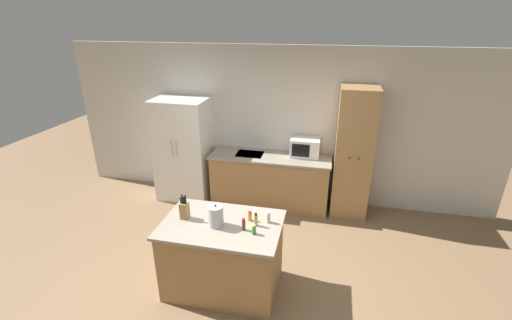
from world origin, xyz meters
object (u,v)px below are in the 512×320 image
object	(u,v)px
microwave	(305,147)
spice_bottle_tall_dark	(250,216)
spice_bottle_short_red	(268,217)
spice_bottle_amber_oil	(256,220)
spice_bottle_green_herb	(244,225)
spice_bottle_pale_salt	(254,230)
refrigerator	(184,150)
knife_block	(184,210)
kettle	(216,216)
pantry_cabinet	(353,154)

from	to	relation	value
microwave	spice_bottle_tall_dark	world-z (taller)	microwave
microwave	spice_bottle_short_red	world-z (taller)	microwave
microwave	spice_bottle_amber_oil	bearing A→B (deg)	-98.91
spice_bottle_green_herb	spice_bottle_pale_salt	bearing A→B (deg)	-21.03
refrigerator	knife_block	size ratio (longest dim) A/B	5.86
refrigerator	spice_bottle_pale_salt	xyz separation A→B (m)	(1.74, -2.15, 0.06)
spice_bottle_amber_oil	spice_bottle_green_herb	distance (m)	0.15
spice_bottle_green_herb	kettle	distance (m)	0.32
spice_bottle_tall_dark	kettle	size ratio (longest dim) A/B	0.45
spice_bottle_short_red	spice_bottle_tall_dark	bearing A→B (deg)	-177.95
spice_bottle_short_red	spice_bottle_amber_oil	size ratio (longest dim) A/B	0.85
spice_bottle_green_herb	kettle	bearing A→B (deg)	176.30
refrigerator	microwave	size ratio (longest dim) A/B	3.78
refrigerator	spice_bottle_pale_salt	bearing A→B (deg)	-51.01
microwave	knife_block	xyz separation A→B (m)	(-1.15, -2.16, -0.05)
spice_bottle_tall_dark	spice_bottle_green_herb	bearing A→B (deg)	-95.96
microwave	spice_bottle_short_red	size ratio (longest dim) A/B	3.52
refrigerator	spice_bottle_pale_salt	size ratio (longest dim) A/B	15.72
spice_bottle_tall_dark	kettle	distance (m)	0.38
pantry_cabinet	kettle	bearing A→B (deg)	-125.41
knife_block	spice_bottle_green_herb	world-z (taller)	knife_block
spice_bottle_tall_dark	spice_bottle_pale_salt	world-z (taller)	spice_bottle_tall_dark
refrigerator	spice_bottle_tall_dark	world-z (taller)	refrigerator
microwave	kettle	world-z (taller)	microwave
spice_bottle_tall_dark	spice_bottle_amber_oil	xyz separation A→B (m)	(0.09, -0.09, 0.02)
knife_block	spice_bottle_short_red	world-z (taller)	knife_block
spice_bottle_amber_oil	spice_bottle_pale_salt	world-z (taller)	spice_bottle_amber_oil
spice_bottle_amber_oil	spice_bottle_pale_salt	distance (m)	0.16
knife_block	spice_bottle_green_herb	distance (m)	0.71
pantry_cabinet	spice_bottle_green_herb	size ratio (longest dim) A/B	14.53
spice_bottle_amber_oil	spice_bottle_short_red	bearing A→B (deg)	38.16
spice_bottle_green_herb	spice_bottle_pale_salt	size ratio (longest dim) A/B	1.27
pantry_cabinet	knife_block	size ratio (longest dim) A/B	6.88
pantry_cabinet	knife_block	bearing A→B (deg)	-132.67
microwave	spice_bottle_green_herb	xyz separation A→B (m)	(-0.44, -2.24, -0.09)
knife_block	spice_bottle_tall_dark	size ratio (longest dim) A/B	2.59
spice_bottle_short_red	spice_bottle_green_herb	world-z (taller)	spice_bottle_green_herb
microwave	kettle	xyz separation A→B (m)	(-0.76, -2.22, -0.04)
spice_bottle_green_herb	spice_bottle_pale_salt	distance (m)	0.13
spice_bottle_amber_oil	kettle	xyz separation A→B (m)	(-0.42, -0.09, 0.05)
knife_block	kettle	size ratio (longest dim) A/B	1.16
microwave	spice_bottle_pale_salt	world-z (taller)	microwave
spice_bottle_tall_dark	spice_bottle_pale_salt	xyz separation A→B (m)	(0.10, -0.24, -0.00)
knife_block	spice_bottle_green_herb	xyz separation A→B (m)	(0.71, -0.08, -0.04)
knife_block	spice_bottle_tall_dark	bearing A→B (deg)	8.79
refrigerator	kettle	distance (m)	2.45
pantry_cabinet	spice_bottle_pale_salt	bearing A→B (deg)	-116.06
knife_block	spice_bottle_short_red	size ratio (longest dim) A/B	2.27
spice_bottle_short_red	spice_bottle_pale_salt	xyz separation A→B (m)	(-0.10, -0.25, -0.01)
microwave	pantry_cabinet	bearing A→B (deg)	-7.30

